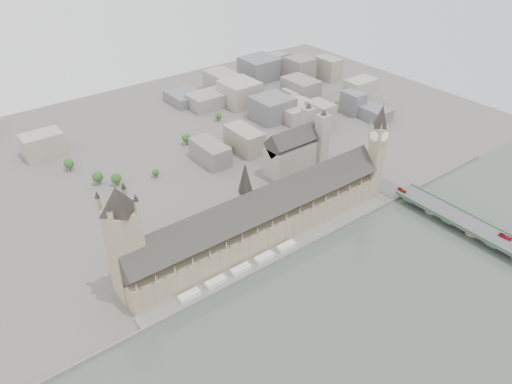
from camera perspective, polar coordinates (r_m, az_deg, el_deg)
ground at (r=447.09m, az=1.89°, el=-6.65°), size 900.00×900.00×0.00m
river_thames at (r=373.86m, az=19.04°, el=-19.14°), size 600.00×600.00×0.00m
embankment_wall at (r=437.41m, az=3.14°, el=-7.48°), size 600.00×1.50×3.00m
river_terrace at (r=442.05m, az=2.51°, el=-7.03°), size 270.00×15.00×2.00m
terrace_tents at (r=421.69m, az=-1.76°, el=-8.81°), size 118.00×7.00×4.00m
palace_of_westminster at (r=445.34m, az=0.34°, el=-3.11°), size 265.00×40.73×55.44m
elizabeth_tower at (r=504.85m, az=13.71°, el=5.24°), size 17.00×17.00×107.50m
victoria_tower at (r=383.10m, az=-14.87°, el=-5.16°), size 30.00×30.00×100.00m
central_tower at (r=424.81m, az=-1.23°, el=0.65°), size 13.00×13.00×48.00m
westminster_bridge at (r=506.45m, az=22.87°, el=-3.57°), size 25.00×325.00×10.25m
westminster_abbey at (r=554.19m, az=4.64°, el=4.84°), size 68.00×36.00×64.00m
city_skyline_inland at (r=615.77m, az=-12.71°, el=6.47°), size 720.00×360.00×38.00m
park_trees at (r=476.14m, az=-3.60°, el=-2.77°), size 110.00×30.00×15.00m
red_bus_north at (r=526.88m, az=16.35°, el=0.20°), size 2.39×9.76×2.71m
red_bus_south at (r=494.67m, az=26.59°, el=-4.58°), size 3.79×11.67×3.19m
car_silver at (r=497.19m, az=26.29°, el=-4.41°), size 2.41×5.21×1.66m
car_approach at (r=567.98m, az=12.05°, el=3.31°), size 4.32×6.15×1.65m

